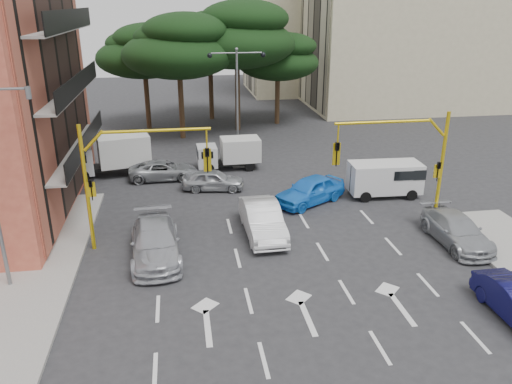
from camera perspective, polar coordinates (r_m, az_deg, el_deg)
ground at (r=23.27m, az=2.81°, el=-7.18°), size 120.00×120.00×0.00m
median_strip at (r=37.91m, az=-2.08°, el=4.28°), size 1.40×6.00×0.15m
apartment_beige_near at (r=57.45m, az=16.90°, el=18.55°), size 20.20×12.15×18.70m
apartment_beige_far at (r=66.39m, az=6.43°, el=18.63°), size 16.20×12.15×16.70m
pine_left_near at (r=42.14m, az=-8.80°, el=16.19°), size 9.15×9.15×10.23m
pine_center at (r=44.41m, az=-2.12°, el=17.54°), size 9.98×9.98×11.16m
pine_left_far at (r=46.26m, az=-12.68°, el=15.49°), size 8.32×8.32×9.30m
pine_right at (r=47.19m, az=2.60°, el=15.21°), size 7.49×7.49×8.37m
pine_back at (r=49.24m, az=-5.27°, el=17.00°), size 9.15×9.15×10.23m
signal_mast_right at (r=25.69m, az=17.12°, el=4.03°), size 5.79×0.37×6.00m
signal_mast_left at (r=23.29m, az=-14.69°, el=2.56°), size 5.79×0.37×6.00m
street_lamp_center at (r=36.73m, az=-2.19°, el=12.30°), size 4.16×0.36×7.77m
car_white_hatch at (r=24.83m, az=0.74°, el=-3.17°), size 1.84×4.96×1.62m
car_blue_compact at (r=28.91m, az=6.19°, el=0.22°), size 4.85×3.94×1.55m
car_silver_wagon at (r=23.15m, az=-11.44°, el=-5.61°), size 2.50×5.47×1.55m
car_silver_cross_a at (r=33.23m, az=-10.54°, el=2.47°), size 4.43×2.05×1.23m
car_silver_cross_b at (r=30.89m, az=-4.91°, el=1.39°), size 3.99×2.11×1.29m
car_silver_parked at (r=25.86m, az=21.95°, el=-4.08°), size 1.96×4.74×1.37m
van_white at (r=30.68m, az=14.47°, el=1.43°), size 4.28×2.09×2.10m
box_truck_a at (r=34.62m, az=-16.43°, el=3.98°), size 5.82×3.38×2.69m
box_truck_b at (r=34.65m, az=-3.09°, el=4.38°), size 4.44×1.96×2.16m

